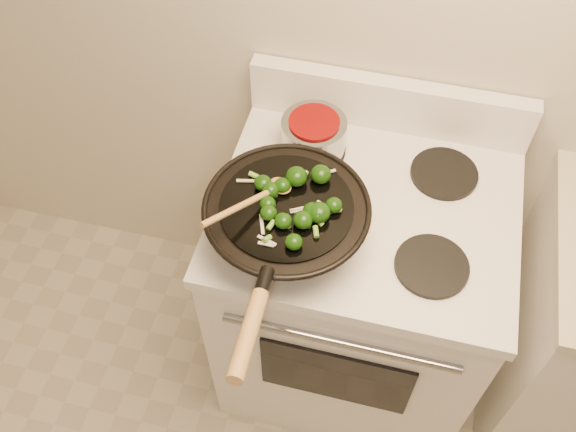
# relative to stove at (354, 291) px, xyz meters

# --- Properties ---
(stove) EXTENTS (0.78, 0.67, 1.08)m
(stove) POSITION_rel_stove_xyz_m (0.00, 0.00, 0.00)
(stove) COLOR white
(stove) RESTS_ON ground
(wok) EXTENTS (0.40, 0.66, 0.20)m
(wok) POSITION_rel_stove_xyz_m (-0.18, -0.16, 0.53)
(wok) COLOR black
(wok) RESTS_ON stove
(stirfry) EXTENTS (0.27, 0.26, 0.05)m
(stirfry) POSITION_rel_stove_xyz_m (-0.16, -0.15, 0.60)
(stirfry) COLOR #123408
(stirfry) RESTS_ON wok
(wooden_spoon) EXTENTS (0.16, 0.24, 0.09)m
(wooden_spoon) POSITION_rel_stove_xyz_m (-0.24, -0.17, 0.61)
(wooden_spoon) COLOR #B18346
(wooden_spoon) RESTS_ON wok
(saucepan) EXTENTS (0.18, 0.28, 0.10)m
(saucepan) POSITION_rel_stove_xyz_m (-0.18, 0.15, 0.51)
(saucepan) COLOR #919398
(saucepan) RESTS_ON stove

